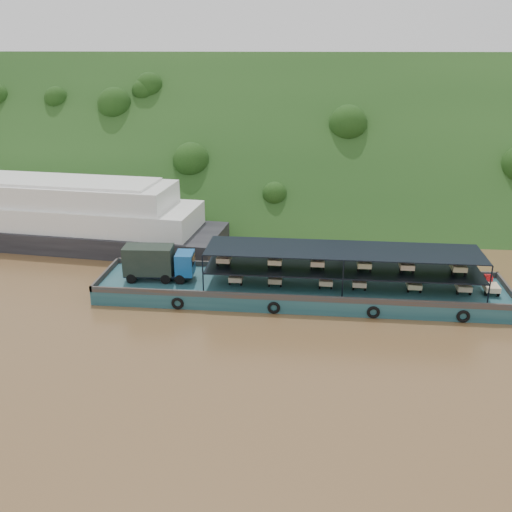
# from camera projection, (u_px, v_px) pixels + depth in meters

# --- Properties ---
(ground) EXTENTS (160.00, 160.00, 0.00)m
(ground) POSITION_uv_depth(u_px,v_px,m) (276.00, 304.00, 48.28)
(ground) COLOR brown
(ground) RESTS_ON ground
(hillside) EXTENTS (140.00, 39.60, 39.60)m
(hillside) POSITION_uv_depth(u_px,v_px,m) (294.00, 198.00, 81.85)
(hillside) COLOR #173714
(hillside) RESTS_ON ground
(cargo_barge) EXTENTS (35.00, 7.18, 4.54)m
(cargo_barge) POSITION_uv_depth(u_px,v_px,m) (292.00, 286.00, 49.36)
(cargo_barge) COLOR #143F49
(cargo_barge) RESTS_ON ground
(passenger_ferry) EXTENTS (35.98, 12.08, 7.15)m
(passenger_ferry) POSITION_uv_depth(u_px,v_px,m) (63.00, 216.00, 62.28)
(passenger_ferry) COLOR black
(passenger_ferry) RESTS_ON ground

